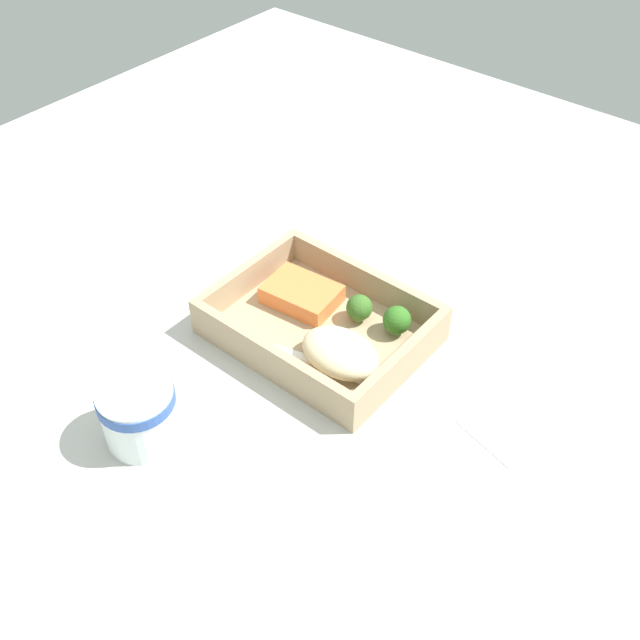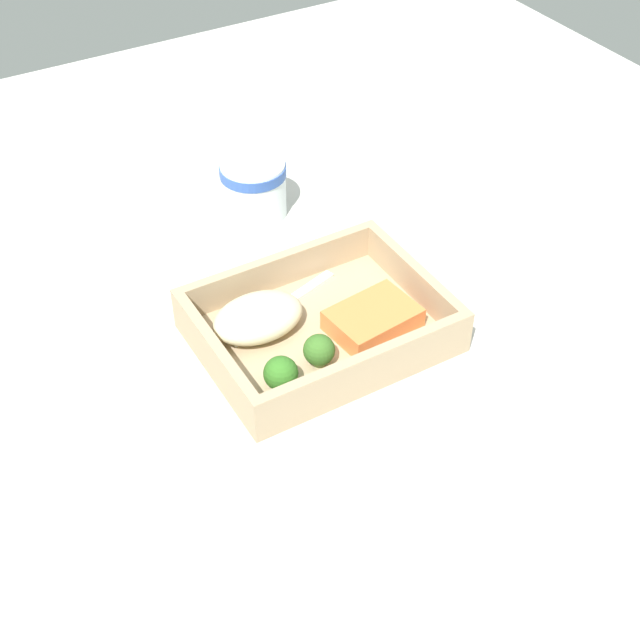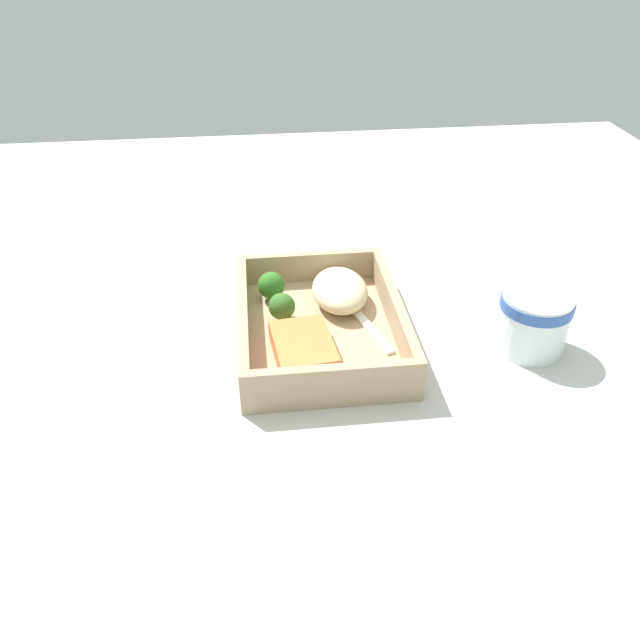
{
  "view_description": "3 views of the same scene",
  "coord_description": "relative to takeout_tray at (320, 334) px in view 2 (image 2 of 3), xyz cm",
  "views": [
    {
      "loc": [
        43.92,
        -53.3,
        67.03
      ],
      "look_at": [
        0.0,
        0.0,
        2.7
      ],
      "focal_mm": 42.0,
      "sensor_mm": 36.0,
      "label": 1
    },
    {
      "loc": [
        36.55,
        62.52,
        67.17
      ],
      "look_at": [
        0.0,
        0.0,
        2.7
      ],
      "focal_mm": 50.0,
      "sensor_mm": 36.0,
      "label": 2
    },
    {
      "loc": [
        -62.86,
        7.23,
        46.57
      ],
      "look_at": [
        0.0,
        0.0,
        2.7
      ],
      "focal_mm": 35.0,
      "sensor_mm": 36.0,
      "label": 3
    }
  ],
  "objects": [
    {
      "name": "takeout_tray",
      "position": [
        0.0,
        0.0,
        0.0
      ],
      "size": [
        26.17,
        19.99,
        1.2
      ],
      "primitive_type": "cube",
      "color": "tan",
      "rests_on": "ground_plane"
    },
    {
      "name": "receipt_slip",
      "position": [
        26.91,
        4.95,
        -0.48
      ],
      "size": [
        11.9,
        16.21,
        0.24
      ],
      "primitive_type": "cube",
      "rotation": [
        0.0,
        0.0,
        -0.24
      ],
      "color": "white",
      "rests_on": "ground_plane"
    },
    {
      "name": "tray_rim",
      "position": [
        0.0,
        0.0,
        2.65
      ],
      "size": [
        26.17,
        19.99,
        4.1
      ],
      "color": "tan",
      "rests_on": "takeout_tray"
    },
    {
      "name": "salmon_fillet",
      "position": [
        -5.21,
        2.56,
        1.85
      ],
      "size": [
        10.12,
        7.72,
        2.49
      ],
      "primitive_type": "cube",
      "rotation": [
        0.0,
        0.0,
        0.11
      ],
      "color": "orange",
      "rests_on": "takeout_tray"
    },
    {
      "name": "ground_plane",
      "position": [
        0.0,
        0.0,
        -1.6
      ],
      "size": [
        160.0,
        160.0,
        2.0
      ],
      "primitive_type": "cube",
      "color": "beige"
    },
    {
      "name": "mashed_potatoes",
      "position": [
        5.87,
        -3.29,
        2.57
      ],
      "size": [
        10.3,
        7.25,
        3.94
      ],
      "primitive_type": "ellipsoid",
      "color": "beige",
      "rests_on": "takeout_tray"
    },
    {
      "name": "paper_cup",
      "position": [
        -4.86,
        -25.17,
        3.64
      ],
      "size": [
        8.52,
        8.52,
        7.6
      ],
      "color": "white",
      "rests_on": "ground_plane"
    },
    {
      "name": "broccoli_floret_1",
      "position": [
        7.87,
        5.61,
        2.66
      ],
      "size": [
        3.61,
        3.61,
        3.93
      ],
      "color": "#769D5A",
      "rests_on": "takeout_tray"
    },
    {
      "name": "fork",
      "position": [
        3.01,
        -5.18,
        0.82
      ],
      "size": [
        15.6,
        6.16,
        0.44
      ],
      "color": "white",
      "rests_on": "takeout_tray"
    },
    {
      "name": "broccoli_floret_2",
      "position": [
        2.77,
        4.54,
        2.59
      ],
      "size": [
        3.4,
        3.4,
        3.75
      ],
      "color": "#7F9958",
      "rests_on": "takeout_tray"
    }
  ]
}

